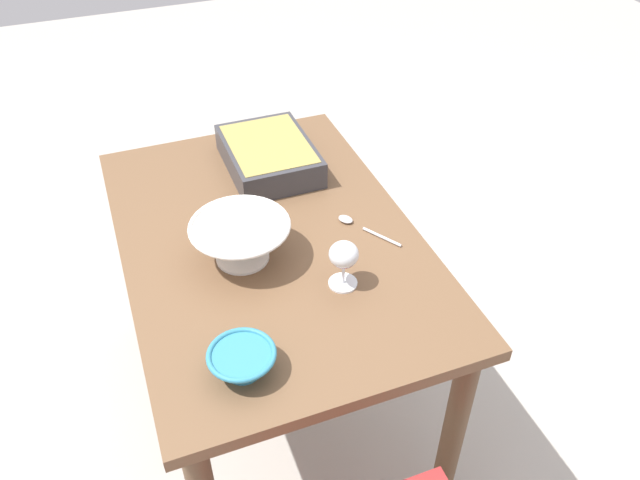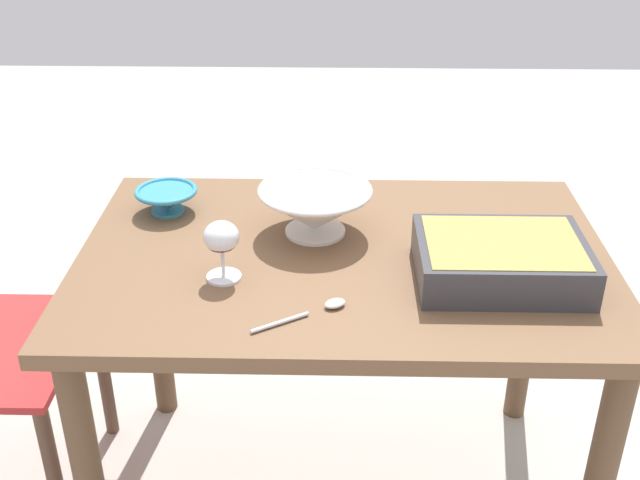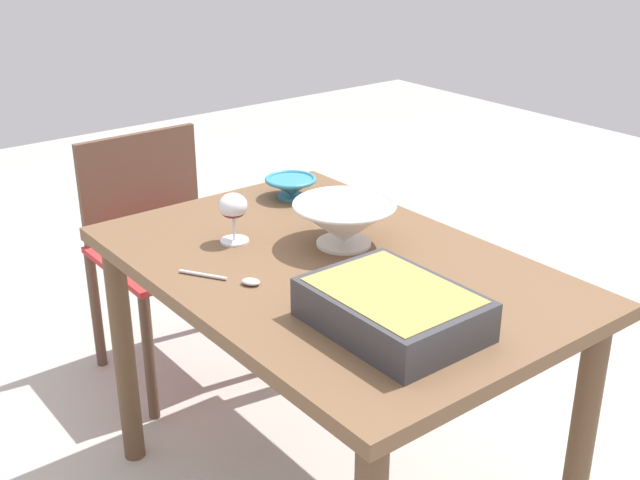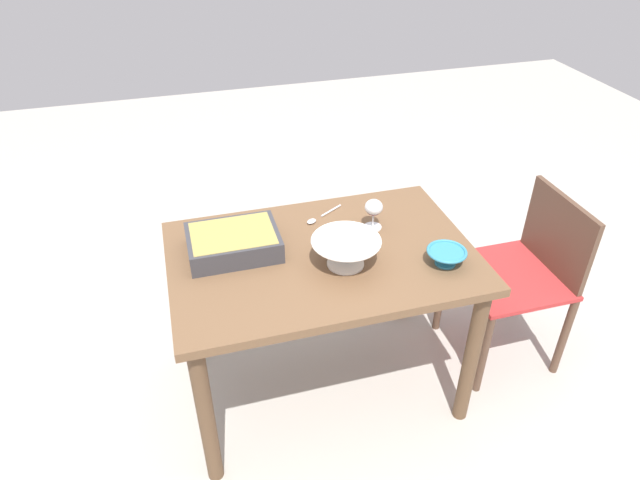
{
  "view_description": "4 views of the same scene",
  "coord_description": "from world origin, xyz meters",
  "views": [
    {
      "loc": [
        -1.31,
        0.35,
        1.84
      ],
      "look_at": [
        -0.11,
        -0.11,
        0.77
      ],
      "focal_mm": 35.66,
      "sensor_mm": 36.0,
      "label": 1
    },
    {
      "loc": [
        -0.02,
        -1.51,
        1.58
      ],
      "look_at": [
        -0.05,
        -0.03,
        0.78
      ],
      "focal_mm": 43.95,
      "sensor_mm": 36.0,
      "label": 2
    },
    {
      "loc": [
        1.37,
        -1.11,
        1.54
      ],
      "look_at": [
        -0.06,
        0.01,
        0.77
      ],
      "focal_mm": 45.15,
      "sensor_mm": 36.0,
      "label": 3
    },
    {
      "loc": [
        0.49,
        1.7,
        2.01
      ],
      "look_at": [
        0.01,
        0.01,
        0.81
      ],
      "focal_mm": 31.68,
      "sensor_mm": 36.0,
      "label": 4
    }
  ],
  "objects": [
    {
      "name": "mixing_bowl",
      "position": [
        -0.43,
        0.19,
        0.77
      ],
      "size": [
        0.15,
        0.15,
        0.06
      ],
      "color": "teal",
      "rests_on": "dining_table"
    },
    {
      "name": "dining_table",
      "position": [
        0.0,
        0.0,
        0.63
      ],
      "size": [
        1.17,
        0.78,
        0.73
      ],
      "color": "brown",
      "rests_on": "ground_plane"
    },
    {
      "name": "casserole_dish",
      "position": [
        0.32,
        -0.1,
        0.78
      ],
      "size": [
        0.35,
        0.26,
        0.09
      ],
      "color": "#38383D",
      "rests_on": "dining_table"
    },
    {
      "name": "small_bowl",
      "position": [
        -0.07,
        0.09,
        0.8
      ],
      "size": [
        0.26,
        0.26,
        0.11
      ],
      "color": "white",
      "rests_on": "dining_table"
    },
    {
      "name": "serving_spoon",
      "position": [
        -0.05,
        -0.24,
        0.74
      ],
      "size": [
        0.18,
        0.12,
        0.01
      ],
      "color": "silver",
      "rests_on": "dining_table"
    },
    {
      "name": "wine_glass",
      "position": [
        -0.25,
        -0.12,
        0.82
      ],
      "size": [
        0.07,
        0.07,
        0.13
      ],
      "color": "white",
      "rests_on": "dining_table"
    }
  ]
}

